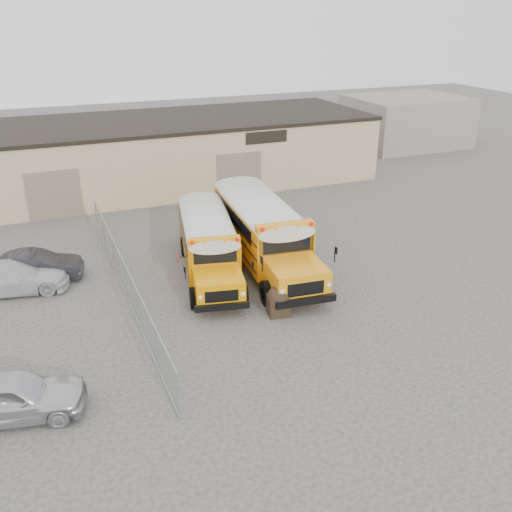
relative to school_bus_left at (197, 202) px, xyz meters
name	(u,v)px	position (x,y,z in m)	size (l,w,h in m)	color
ground	(275,302)	(0.44, -10.10, -1.61)	(120.00, 120.00, 0.00)	#3F3C3A
warehouse	(163,151)	(0.44, 9.89, 0.77)	(30.20, 10.20, 4.67)	tan
chainlink_fence	(125,279)	(-5.56, -7.10, -0.70)	(0.07, 18.07, 1.81)	#969A9F
distant_building_right	(405,121)	(24.44, 13.90, 0.59)	(10.00, 8.00, 4.40)	gray
school_bus_left	(197,202)	(0.00, 0.00, 0.00)	(4.18, 9.75, 2.78)	orange
school_bus_right	(229,189)	(2.30, 0.92, 0.26)	(3.72, 11.23, 3.23)	orange
tarp_bundle	(279,300)	(0.11, -11.16, -0.93)	(1.00, 0.97, 1.32)	black
car_silver	(11,396)	(-10.40, -13.93, -0.82)	(1.85, 4.59, 1.57)	silver
car_white	(12,277)	(-10.21, -4.60, -0.89)	(2.01, 4.95, 1.44)	silver
car_dark	(36,266)	(-9.17, -3.72, -0.90)	(1.50, 4.31, 1.42)	black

